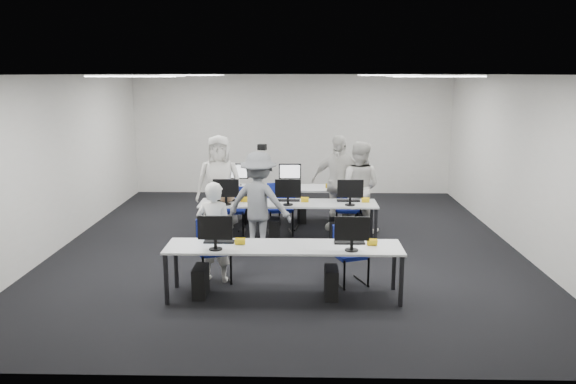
{
  "coord_description": "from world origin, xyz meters",
  "views": [
    {
      "loc": [
        0.23,
        -9.68,
        3.02
      ],
      "look_at": [
        0.0,
        -0.15,
        1.0
      ],
      "focal_mm": 35.0,
      "sensor_mm": 36.0,
      "label": 1
    }
  ],
  "objects_px": {
    "chair_1": "(350,266)",
    "chair_3": "(280,218)",
    "desk_mid": "(288,205)",
    "student_0": "(215,232)",
    "desk_front": "(284,249)",
    "student_1": "(359,187)",
    "chair_7": "(351,217)",
    "photographer": "(259,203)",
    "student_2": "(219,183)",
    "chair_2": "(234,219)",
    "chair_4": "(347,218)",
    "chair_0": "(214,262)",
    "student_3": "(338,182)",
    "chair_6": "(287,213)",
    "chair_5": "(233,215)"
  },
  "relations": [
    {
      "from": "chair_2",
      "to": "chair_3",
      "type": "distance_m",
      "value": 0.89
    },
    {
      "from": "desk_front",
      "to": "chair_0",
      "type": "distance_m",
      "value": 1.27
    },
    {
      "from": "chair_2",
      "to": "chair_6",
      "type": "relative_size",
      "value": 0.94
    },
    {
      "from": "desk_mid",
      "to": "student_0",
      "type": "bearing_deg",
      "value": -117.32
    },
    {
      "from": "chair_1",
      "to": "chair_3",
      "type": "xyz_separation_m",
      "value": [
        -1.12,
        2.61,
        0.03
      ]
    },
    {
      "from": "chair_2",
      "to": "photographer",
      "type": "distance_m",
      "value": 1.41
    },
    {
      "from": "chair_7",
      "to": "student_2",
      "type": "distance_m",
      "value": 2.67
    },
    {
      "from": "student_1",
      "to": "student_3",
      "type": "distance_m",
      "value": 0.42
    },
    {
      "from": "chair_1",
      "to": "student_1",
      "type": "distance_m",
      "value": 2.9
    },
    {
      "from": "chair_3",
      "to": "chair_1",
      "type": "bearing_deg",
      "value": -76.72
    },
    {
      "from": "chair_3",
      "to": "chair_5",
      "type": "distance_m",
      "value": 1.0
    },
    {
      "from": "chair_7",
      "to": "photographer",
      "type": "bearing_deg",
      "value": -131.82
    },
    {
      "from": "chair_7",
      "to": "student_3",
      "type": "relative_size",
      "value": 0.44
    },
    {
      "from": "chair_2",
      "to": "chair_4",
      "type": "relative_size",
      "value": 0.99
    },
    {
      "from": "chair_1",
      "to": "chair_2",
      "type": "height_order",
      "value": "chair_2"
    },
    {
      "from": "chair_1",
      "to": "student_0",
      "type": "relative_size",
      "value": 0.57
    },
    {
      "from": "chair_7",
      "to": "chair_4",
      "type": "bearing_deg",
      "value": -111.58
    },
    {
      "from": "desk_front",
      "to": "photographer",
      "type": "height_order",
      "value": "photographer"
    },
    {
      "from": "chair_2",
      "to": "student_1",
      "type": "bearing_deg",
      "value": 3.92
    },
    {
      "from": "chair_2",
      "to": "chair_1",
      "type": "bearing_deg",
      "value": -53.05
    },
    {
      "from": "desk_front",
      "to": "student_1",
      "type": "xyz_separation_m",
      "value": [
        1.34,
        3.33,
        0.2
      ]
    },
    {
      "from": "chair_0",
      "to": "chair_4",
      "type": "distance_m",
      "value": 3.43
    },
    {
      "from": "chair_0",
      "to": "desk_front",
      "type": "bearing_deg",
      "value": -49.68
    },
    {
      "from": "student_3",
      "to": "student_0",
      "type": "bearing_deg",
      "value": -100.03
    },
    {
      "from": "chair_2",
      "to": "photographer",
      "type": "relative_size",
      "value": 0.5
    },
    {
      "from": "chair_4",
      "to": "chair_7",
      "type": "distance_m",
      "value": 0.2
    },
    {
      "from": "chair_1",
      "to": "chair_6",
      "type": "height_order",
      "value": "chair_6"
    },
    {
      "from": "chair_0",
      "to": "student_0",
      "type": "height_order",
      "value": "student_0"
    },
    {
      "from": "chair_6",
      "to": "student_3",
      "type": "bearing_deg",
      "value": 6.66
    },
    {
      "from": "chair_7",
      "to": "student_0",
      "type": "xyz_separation_m",
      "value": [
        -2.26,
        -2.81,
        0.49
      ]
    },
    {
      "from": "chair_1",
      "to": "chair_5",
      "type": "relative_size",
      "value": 0.99
    },
    {
      "from": "desk_mid",
      "to": "chair_4",
      "type": "xyz_separation_m",
      "value": [
        1.13,
        0.64,
        -0.4
      ]
    },
    {
      "from": "desk_mid",
      "to": "chair_3",
      "type": "xyz_separation_m",
      "value": [
        -0.17,
        0.53,
        -0.38
      ]
    },
    {
      "from": "chair_2",
      "to": "student_0",
      "type": "relative_size",
      "value": 0.58
    },
    {
      "from": "chair_3",
      "to": "student_3",
      "type": "xyz_separation_m",
      "value": [
        1.12,
        0.34,
        0.64
      ]
    },
    {
      "from": "student_3",
      "to": "photographer",
      "type": "height_order",
      "value": "student_3"
    },
    {
      "from": "chair_7",
      "to": "student_3",
      "type": "xyz_separation_m",
      "value": [
        -0.28,
        0.06,
        0.68
      ]
    },
    {
      "from": "chair_3",
      "to": "desk_front",
      "type": "bearing_deg",
      "value": -96.78
    },
    {
      "from": "chair_1",
      "to": "student_2",
      "type": "distance_m",
      "value": 3.75
    },
    {
      "from": "student_3",
      "to": "photographer",
      "type": "relative_size",
      "value": 1.08
    },
    {
      "from": "chair_0",
      "to": "chair_4",
      "type": "bearing_deg",
      "value": 30.06
    },
    {
      "from": "desk_front",
      "to": "desk_mid",
      "type": "height_order",
      "value": "same"
    },
    {
      "from": "student_1",
      "to": "photographer",
      "type": "relative_size",
      "value": 1.01
    },
    {
      "from": "chair_4",
      "to": "student_0",
      "type": "bearing_deg",
      "value": -124.1
    },
    {
      "from": "student_0",
      "to": "chair_3",
      "type": "bearing_deg",
      "value": -99.72
    },
    {
      "from": "student_3",
      "to": "chair_4",
      "type": "bearing_deg",
      "value": -27.65
    },
    {
      "from": "chair_1",
      "to": "chair_5",
      "type": "bearing_deg",
      "value": 103.94
    },
    {
      "from": "student_0",
      "to": "student_2",
      "type": "bearing_deg",
      "value": -74.3
    },
    {
      "from": "chair_2",
      "to": "student_1",
      "type": "relative_size",
      "value": 0.5
    },
    {
      "from": "chair_3",
      "to": "student_1",
      "type": "distance_m",
      "value": 1.63
    }
  ]
}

